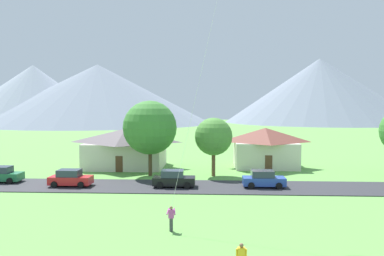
{
  "coord_description": "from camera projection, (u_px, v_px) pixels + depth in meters",
  "views": [
    {
      "loc": [
        2.06,
        -11.31,
        8.35
      ],
      "look_at": [
        0.59,
        18.43,
        6.51
      ],
      "focal_mm": 35.77,
      "sensor_mm": 36.0,
      "label": 1
    }
  ],
  "objects": [
    {
      "name": "parked_car_red_east_end",
      "position": [
        70.0,
        178.0,
        38.78
      ],
      "size": [
        4.22,
        2.11,
        1.68
      ],
      "color": "red",
      "rests_on": "road_strip"
    },
    {
      "name": "house_leftmost",
      "position": [
        265.0,
        147.0,
        50.73
      ],
      "size": [
        8.7,
        6.67,
        5.27
      ],
      "color": "beige",
      "rests_on": "ground"
    },
    {
      "name": "parked_car_black_west_end",
      "position": [
        174.0,
        179.0,
        38.43
      ],
      "size": [
        4.22,
        2.12,
        1.68
      ],
      "color": "black",
      "rests_on": "road_strip"
    },
    {
      "name": "tree_center",
      "position": [
        150.0,
        128.0,
        44.58
      ],
      "size": [
        6.29,
        6.29,
        8.81
      ],
      "color": "#4C3823",
      "rests_on": "ground"
    },
    {
      "name": "road_strip",
      "position": [
        190.0,
        187.0,
        38.65
      ],
      "size": [
        160.0,
        6.45,
        0.08
      ],
      "primitive_type": "cube",
      "color": "#2D2D33",
      "rests_on": "ground"
    },
    {
      "name": "house_left_center",
      "position": [
        126.0,
        147.0,
        50.85
      ],
      "size": [
        10.79,
        8.21,
        5.17
      ],
      "color": "beige",
      "rests_on": "ground"
    },
    {
      "name": "mountain_far_east_ridge",
      "position": [
        319.0,
        91.0,
        179.42
      ],
      "size": [
        88.1,
        88.1,
        29.84
      ],
      "primitive_type": "cone",
      "color": "slate",
      "rests_on": "ground"
    },
    {
      "name": "mountain_central_ridge",
      "position": [
        98.0,
        94.0,
        170.45
      ],
      "size": [
        101.23,
        101.23,
        26.12
      ],
      "primitive_type": "cone",
      "color": "slate",
      "rests_on": "ground"
    },
    {
      "name": "parked_car_blue_mid_east",
      "position": [
        263.0,
        179.0,
        38.28
      ],
      "size": [
        4.21,
        2.11,
        1.68
      ],
      "color": "#2847A8",
      "rests_on": "road_strip"
    },
    {
      "name": "mountain_far_west_ridge",
      "position": [
        33.0,
        94.0,
        169.41
      ],
      "size": [
        70.15,
        70.15,
        25.76
      ],
      "primitive_type": "cone",
      "color": "gray",
      "rests_on": "ground"
    },
    {
      "name": "tree_near_left",
      "position": [
        214.0,
        137.0,
        44.38
      ],
      "size": [
        4.39,
        4.39,
        6.83
      ],
      "color": "brown",
      "rests_on": "ground"
    },
    {
      "name": "parked_car_green_mid_west",
      "position": [
        1.0,
        175.0,
        40.78
      ],
      "size": [
        4.21,
        2.1,
        1.68
      ],
      "color": "#237042",
      "rests_on": "road_strip"
    }
  ]
}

